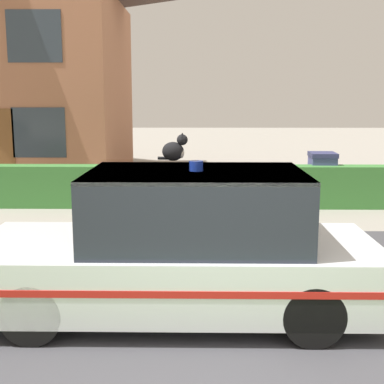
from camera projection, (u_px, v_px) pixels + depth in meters
road_strip at (219, 281)px, 7.01m from camera, size 28.00×5.34×0.01m
garden_hedge at (187, 186)px, 11.71m from camera, size 8.86×0.50×0.92m
police_car at (183, 248)px, 5.84m from camera, size 4.39×1.80×1.71m
cat at (175, 149)px, 5.65m from camera, size 0.33×0.20×0.30m
wheelie_bin at (322, 178)px, 12.00m from camera, size 0.60×0.70×1.17m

